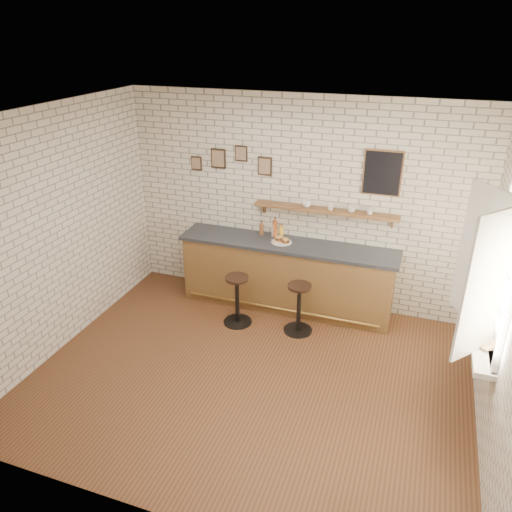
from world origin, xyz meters
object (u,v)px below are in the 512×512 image
Objects in this scene: bitters_bottle_white at (274,230)px; shelf_cup_c at (352,209)px; condiment_bottle_yellow at (281,232)px; bitters_bottle_brown at (262,229)px; bar_counter at (287,275)px; bar_stool_left at (237,298)px; bitters_bottle_amber at (275,229)px; ciabatta_sandwich at (282,239)px; bar_stool_right at (299,307)px; shelf_cup_d at (370,211)px; book_upper at (481,340)px; sandwich_plate at (282,242)px; shelf_cup_a at (307,204)px; shelf_cup_b at (331,207)px; book_lower at (481,344)px.

shelf_cup_c is at bearing 1.46° from bitters_bottle_white.
bitters_bottle_brown is at bearing -180.00° from condiment_bottle_yellow.
bar_counter is 4.33× the size of bar_stool_left.
bitters_bottle_white is 0.82× the size of bitters_bottle_amber.
condiment_bottle_yellow is (-0.07, 0.18, 0.03)m from ciabatta_sandwich.
bitters_bottle_brown is 1.31m from bar_stool_right.
shelf_cup_d reaches higher than book_upper.
shelf_cup_c is (1.06, 0.03, 0.41)m from bitters_bottle_amber.
book_upper is (2.95, -0.89, 0.57)m from bar_stool_left.
book_upper reaches higher than bar_stool_left.
ciabatta_sandwich reaches higher than sandwich_plate.
shelf_cup_a is 0.34m from shelf_cup_b.
sandwich_plate is 0.40× the size of bar_stool_right.
condiment_bottle_yellow is 0.95× the size of book_upper.
ciabatta_sandwich is at bearing -43.49° from bitters_bottle_white.
book_lower is at bearing -25.44° from bar_stool_right.
ciabatta_sandwich is 1.20× the size of bitters_bottle_brown.
sandwich_plate is at bearing -170.74° from book_upper.
condiment_bottle_yellow reaches higher than book_lower.
book_upper is (2.10, -0.96, 0.58)m from bar_stool_right.
shelf_cup_a is (0.20, 0.20, 1.04)m from bar_counter.
bar_stool_left is at bearing -165.43° from shelf_cup_d.
bitters_bottle_brown is at bearing 166.73° from shelf_cup_d.
bitters_bottle_amber is 2.34× the size of shelf_cup_a.
shelf_cup_b reaches higher than ciabatta_sandwich.
shelf_cup_a is 0.62m from shelf_cup_c.
bitters_bottle_brown reaches higher than ciabatta_sandwich.
condiment_bottle_yellow is 1.96× the size of shelf_cup_b.
shelf_cup_a reaches higher than sandwich_plate.
shelf_cup_c reaches higher than sandwich_plate.
bitters_bottle_white is 1.14m from bar_stool_left.
bitters_bottle_white is at bearing 132.52° from book_lower.
bitters_bottle_brown is 0.73× the size of bitters_bottle_amber.
shelf_cup_d reaches higher than bitters_bottle_amber.
sandwich_plate is at bearing 57.59° from bar_stool_left.
condiment_bottle_yellow is at bearing 108.33° from sandwich_plate.
shelf_cup_d is 0.48× the size of book_lower.
book_upper is (2.70, -1.73, -0.15)m from bitters_bottle_white.
bar_stool_left is 6.51× the size of shelf_cup_c.
bitters_bottle_brown is (-0.36, 0.18, 0.08)m from sandwich_plate.
shelf_cup_a reaches higher than bitters_bottle_white.
sandwich_plate is 0.97m from bar_stool_right.
shelf_cup_d is at bearing 168.94° from book_upper.
shelf_cup_c reaches higher than condiment_bottle_yellow.
sandwich_plate is 1.30× the size of bitters_bottle_brown.
bar_counter is at bearing 132.58° from book_lower.
shelf_cup_a is at bearing 2.44° from bitters_bottle_brown.
shelf_cup_a is (0.29, 0.20, 0.53)m from sandwich_plate.
bitters_bottle_amber is 1.38× the size of book_lower.
bitters_bottle_amber reaches higher than bar_counter.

